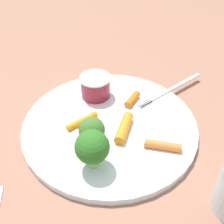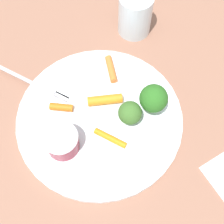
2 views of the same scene
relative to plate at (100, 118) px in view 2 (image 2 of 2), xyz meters
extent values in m
plane|color=#92644E|center=(0.00, 0.00, -0.01)|extent=(2.40, 2.40, 0.00)
cylinder|color=white|center=(0.00, 0.00, 0.00)|extent=(0.28, 0.28, 0.01)
cylinder|color=maroon|center=(0.08, -0.02, 0.02)|extent=(0.05, 0.05, 0.04)
cylinder|color=silver|center=(0.08, -0.02, 0.04)|extent=(0.06, 0.06, 0.00)
cylinder|color=#98B75E|center=(-0.02, 0.05, 0.01)|extent=(0.01, 0.01, 0.01)
sphere|color=#3D6C2A|center=(-0.02, 0.05, 0.03)|extent=(0.04, 0.04, 0.04)
cylinder|color=#8CC666|center=(-0.06, 0.07, 0.02)|extent=(0.01, 0.01, 0.02)
sphere|color=#2B6A21|center=(-0.06, 0.07, 0.04)|extent=(0.05, 0.05, 0.05)
cylinder|color=orange|center=(0.02, 0.04, 0.01)|extent=(0.01, 0.06, 0.01)
cylinder|color=orange|center=(-0.03, -0.01, 0.01)|extent=(0.05, 0.06, 0.02)
cylinder|color=orange|center=(0.02, -0.06, 0.01)|extent=(0.03, 0.04, 0.01)
cylinder|color=orange|center=(-0.09, -0.03, 0.01)|extent=(0.05, 0.05, 0.01)
cube|color=silver|center=(0.01, -0.16, 0.01)|extent=(0.02, 0.14, 0.00)
cube|color=silver|center=(0.00, -0.08, 0.01)|extent=(0.00, 0.03, 0.00)
cube|color=silver|center=(0.00, -0.08, 0.01)|extent=(0.00, 0.03, 0.00)
cube|color=silver|center=(0.01, -0.08, 0.01)|extent=(0.00, 0.03, 0.00)
cube|color=silver|center=(0.01, -0.08, 0.01)|extent=(0.00, 0.03, 0.00)
cylinder|color=silver|center=(-0.21, -0.05, 0.04)|extent=(0.07, 0.07, 0.08)
camera|label=1|loc=(-0.27, 0.18, 0.32)|focal=44.08mm
camera|label=2|loc=(0.17, 0.13, 0.46)|focal=47.50mm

